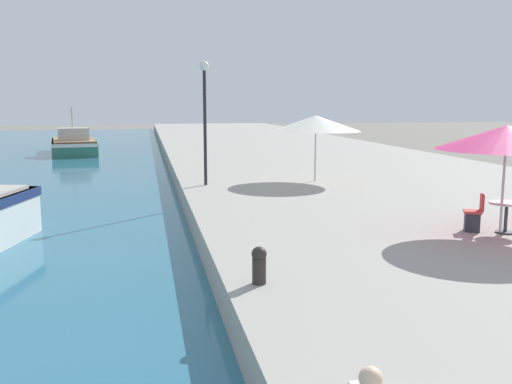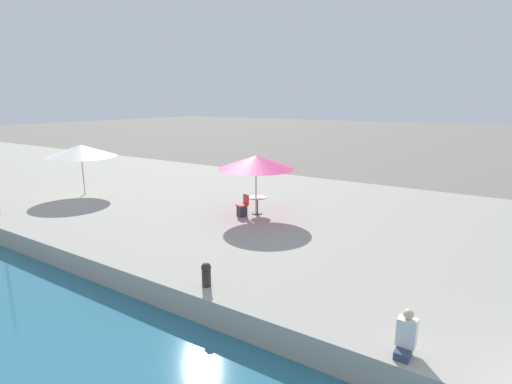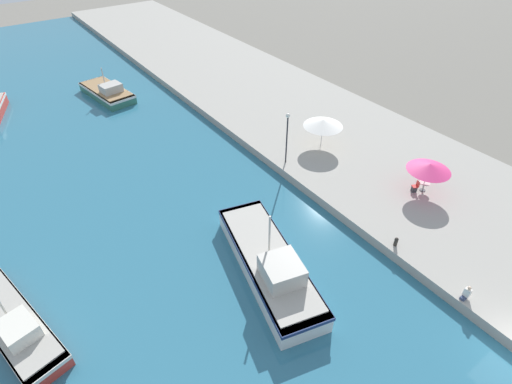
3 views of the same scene
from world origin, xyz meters
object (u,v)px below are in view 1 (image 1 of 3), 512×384
object	(u,v)px
fishing_boat_far	(74,144)
cafe_table	(506,211)
lamppost	(205,102)
cafe_umbrella_pink	(506,138)
cafe_umbrella_white	(316,123)
cafe_chair_left	(473,218)
mooring_bollard	(259,264)

from	to	relation	value
fishing_boat_far	cafe_table	xyz separation A→B (m)	(13.62, -32.44, 0.58)
cafe_table	lamppost	distance (m)	11.42
cafe_umbrella_pink	cafe_table	world-z (taller)	cafe_umbrella_pink
fishing_boat_far	cafe_umbrella_pink	world-z (taller)	fishing_boat_far
fishing_boat_far	cafe_umbrella_white	bearing A→B (deg)	-70.98
cafe_umbrella_white	lamppost	world-z (taller)	lamppost
cafe_umbrella_pink	cafe_umbrella_white	bearing A→B (deg)	99.70
fishing_boat_far	cafe_umbrella_pink	size ratio (longest dim) A/B	2.56
fishing_boat_far	cafe_table	size ratio (longest dim) A/B	10.27
cafe_umbrella_pink	cafe_chair_left	xyz separation A→B (m)	(-0.48, 0.36, -1.95)
cafe_chair_left	cafe_umbrella_pink	bearing A→B (deg)	-101.49
cafe_umbrella_white	cafe_umbrella_pink	bearing A→B (deg)	-80.30
mooring_bollard	fishing_boat_far	bearing A→B (deg)	101.48
mooring_bollard	cafe_umbrella_pink	bearing A→B (deg)	22.19
mooring_bollard	lamppost	distance (m)	12.22
fishing_boat_far	cafe_umbrella_white	distance (m)	25.84
cafe_chair_left	mooring_bollard	distance (m)	6.54
cafe_umbrella_white	mooring_bollard	size ratio (longest dim) A/B	5.36
cafe_table	lamppost	world-z (taller)	lamppost
fishing_boat_far	cafe_chair_left	distance (m)	34.64
cafe_umbrella_pink	cafe_chair_left	world-z (taller)	cafe_umbrella_pink
fishing_boat_far	cafe_umbrella_white	xyz separation A→B (m)	(11.80, -22.87, 2.31)
cafe_umbrella_pink	cafe_chair_left	distance (m)	2.04
cafe_umbrella_white	cafe_chair_left	distance (m)	9.53
cafe_umbrella_pink	mooring_bollard	bearing A→B (deg)	-157.81
cafe_table	lamppost	bearing A→B (deg)	123.62
lamppost	fishing_boat_far	bearing A→B (deg)	107.84
mooring_bollard	cafe_table	bearing A→B (deg)	22.07
fishing_boat_far	cafe_umbrella_pink	bearing A→B (deg)	-75.80
fishing_boat_far	cafe_umbrella_white	size ratio (longest dim) A/B	2.35
cafe_umbrella_white	lamppost	size ratio (longest dim) A/B	0.77
cafe_umbrella_pink	lamppost	xyz separation A→B (m)	(-5.99, 9.32, 0.82)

